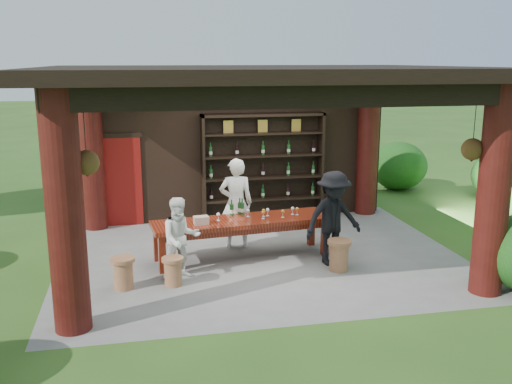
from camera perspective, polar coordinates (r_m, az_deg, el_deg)
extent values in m
plane|color=#2D5119|center=(10.84, 0.43, -6.40)|extent=(90.00, 90.00, 0.00)
cube|color=slate|center=(10.86, 0.43, -6.65)|extent=(7.40, 5.90, 0.10)
cube|color=black|center=(13.07, -2.11, 4.42)|extent=(7.00, 0.18, 3.30)
cube|color=maroon|center=(12.91, -13.45, 1.03)|extent=(0.95, 0.06, 2.00)
cylinder|color=#380C0A|center=(7.90, -18.55, -2.02)|extent=(0.50, 0.50, 3.30)
cylinder|color=#380C0A|center=(9.47, 22.70, 0.07)|extent=(0.50, 0.50, 3.30)
cylinder|color=#380C0A|center=(12.73, -16.10, 3.68)|extent=(0.50, 0.50, 3.30)
cylinder|color=#380C0A|center=(13.76, 11.12, 4.62)|extent=(0.50, 0.50, 3.30)
cube|color=black|center=(7.91, 4.20, 9.67)|extent=(6.70, 0.35, 0.35)
cube|color=black|center=(10.05, -17.65, 9.82)|extent=(0.30, 5.20, 0.30)
cube|color=black|center=(11.32, 16.50, 10.20)|extent=(0.30, 5.20, 0.30)
cube|color=black|center=(10.22, 0.47, 11.87)|extent=(7.50, 6.00, 0.20)
cylinder|color=black|center=(7.88, -16.73, 5.31)|extent=(0.01, 0.01, 0.75)
cone|color=black|center=(7.95, -16.52, 2.06)|extent=(0.32, 0.32, 0.18)
sphere|color=#1E5919|center=(7.93, -16.57, 2.84)|extent=(0.34, 0.34, 0.34)
cylinder|color=black|center=(9.32, 21.00, 6.11)|extent=(0.01, 0.01, 0.75)
cone|color=black|center=(9.38, 20.78, 3.36)|extent=(0.32, 0.32, 0.18)
sphere|color=#1E5919|center=(9.36, 20.83, 4.02)|extent=(0.34, 0.34, 0.34)
cube|color=#4E160B|center=(10.54, -1.43, -2.93)|extent=(3.38, 1.19, 0.08)
cube|color=#4E160B|center=(10.56, -1.42, -3.46)|extent=(3.17, 1.02, 0.12)
cube|color=#4E160B|center=(10.04, -9.36, -6.18)|extent=(0.13, 0.13, 0.67)
cube|color=#4E160B|center=(10.87, 6.88, -4.58)|extent=(0.13, 0.13, 0.67)
cube|color=#4E160B|center=(10.65, -9.89, -5.07)|extent=(0.13, 0.13, 0.67)
cube|color=#4E160B|center=(11.44, 5.53, -3.65)|extent=(0.13, 0.13, 0.67)
cylinder|color=#97593C|center=(9.52, -8.29, -8.02)|extent=(0.29, 0.29, 0.42)
cylinder|color=#97593C|center=(9.44, -8.34, -6.68)|extent=(0.36, 0.36, 0.06)
cylinder|color=#97593C|center=(10.16, 8.29, -6.46)|extent=(0.33, 0.33, 0.48)
cylinder|color=#97593C|center=(10.07, 8.34, -4.99)|extent=(0.42, 0.42, 0.07)
cylinder|color=#97593C|center=(9.53, -13.13, -8.09)|extent=(0.31, 0.31, 0.46)
cylinder|color=#97593C|center=(9.44, -13.22, -6.61)|extent=(0.40, 0.40, 0.06)
imported|color=white|center=(11.09, -2.01, -1.14)|extent=(0.69, 0.49, 1.78)
imported|color=white|center=(9.66, -7.56, -4.60)|extent=(0.76, 0.64, 1.40)
imported|color=black|center=(10.29, 7.73, -2.61)|extent=(1.22, 0.86, 1.71)
cube|color=#BF6672|center=(10.24, -5.51, -2.82)|extent=(0.28, 0.21, 0.14)
ellipsoid|color=#194C14|center=(16.72, 14.04, 2.22)|extent=(1.60, 1.60, 1.36)
ellipsoid|color=#194C14|center=(16.18, 23.46, 1.16)|extent=(1.60, 1.60, 1.36)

